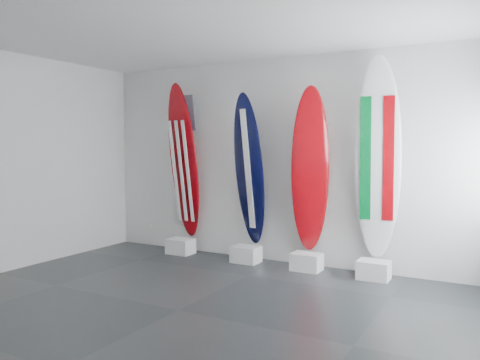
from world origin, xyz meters
The scene contains 12 objects.
floor centered at (0.00, 0.00, 0.00)m, with size 6.00×6.00×0.00m, color black.
ceiling centered at (0.00, 0.00, 3.00)m, with size 6.00×6.00×0.00m, color white.
wall_back centered at (0.00, 2.50, 1.50)m, with size 6.00×6.00×0.00m, color silver.
display_block_usa centered at (-1.56, 2.18, 0.12)m, with size 0.40×0.30×0.24m, color white.
surfboard_usa centered at (-1.56, 2.28, 1.47)m, with size 0.56×0.08×2.48m, color #7B0309.
display_block_navy centered at (-0.37, 2.18, 0.12)m, with size 0.40×0.30×0.24m, color white.
surfboard_navy centered at (-0.37, 2.28, 1.36)m, with size 0.51×0.08×2.27m, color black.
display_block_swiss centered at (0.58, 2.18, 0.12)m, with size 0.40×0.30×0.24m, color white.
surfboard_swiss centered at (0.58, 2.28, 1.39)m, with size 0.52×0.08×2.30m, color #7B0309.
display_block_italy centered at (1.50, 2.18, 0.12)m, with size 0.40×0.30×0.24m, color white.
surfboard_italy centered at (1.50, 2.28, 1.55)m, with size 0.59×0.08×2.62m, color white.
wall_outlet centered at (-2.45, 2.48, 0.35)m, with size 0.09×0.02×0.13m, color silver.
Camera 1 is at (2.95, -3.99, 1.71)m, focal length 36.00 mm.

